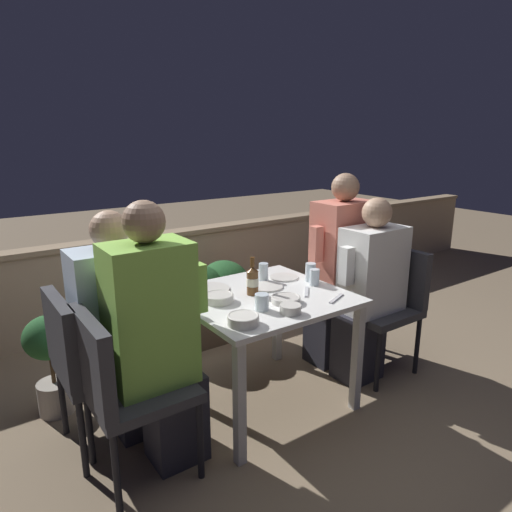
{
  "coord_description": "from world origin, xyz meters",
  "views": [
    {
      "loc": [
        -1.47,
        -2.03,
        1.61
      ],
      "look_at": [
        0.0,
        0.06,
        0.92
      ],
      "focal_mm": 32.0,
      "sensor_mm": 36.0,
      "label": 1
    }
  ],
  "objects": [
    {
      "name": "person_coral_top",
      "position": [
        0.77,
        0.16,
        0.68
      ],
      "size": [
        0.49,
        0.26,
        1.35
      ],
      "color": "#282833",
      "rests_on": "ground_plane"
    },
    {
      "name": "plate_0",
      "position": [
        -0.21,
        0.25,
        0.71
      ],
      "size": [
        0.24,
        0.24,
        0.01
      ],
      "color": "silver",
      "rests_on": "dining_table"
    },
    {
      "name": "glass_cup_0",
      "position": [
        -0.14,
        -0.19,
        0.74
      ],
      "size": [
        0.08,
        0.08,
        0.09
      ],
      "color": "silver",
      "rests_on": "dining_table"
    },
    {
      "name": "plate_1",
      "position": [
        0.3,
        0.18,
        0.71
      ],
      "size": [
        0.18,
        0.18,
        0.01
      ],
      "color": "silver",
      "rests_on": "dining_table"
    },
    {
      "name": "bowl_1",
      "position": [
        0.03,
        -0.18,
        0.72
      ],
      "size": [
        0.16,
        0.16,
        0.04
      ],
      "color": "beige",
      "rests_on": "dining_table"
    },
    {
      "name": "glass_cup_2",
      "position": [
        0.16,
        0.21,
        0.76
      ],
      "size": [
        0.06,
        0.06,
        0.11
      ],
      "color": "silver",
      "rests_on": "dining_table"
    },
    {
      "name": "fork_1",
      "position": [
        0.24,
        -0.12,
        0.7
      ],
      "size": [
        0.13,
        0.14,
        0.01
      ],
      "color": "silver",
      "rests_on": "dining_table"
    },
    {
      "name": "bowl_2",
      "position": [
        -0.04,
        -0.31,
        0.73
      ],
      "size": [
        0.11,
        0.11,
        0.05
      ],
      "color": "beige",
      "rests_on": "dining_table"
    },
    {
      "name": "person_white_polo",
      "position": [
        0.76,
        -0.13,
        0.61
      ],
      "size": [
        0.49,
        0.26,
        1.22
      ],
      "color": "#282833",
      "rests_on": "ground_plane"
    },
    {
      "name": "dining_table",
      "position": [
        0.0,
        0.0,
        0.61
      ],
      "size": [
        0.92,
        0.86,
        0.7
      ],
      "color": "white",
      "rests_on": "ground_plane"
    },
    {
      "name": "ground_plane",
      "position": [
        0.0,
        0.0,
        0.0
      ],
      "size": [
        16.0,
        16.0,
        0.0
      ],
      "primitive_type": "plane",
      "color": "#847056"
    },
    {
      "name": "potted_plant",
      "position": [
        -1.07,
        0.61,
        0.37
      ],
      "size": [
        0.28,
        0.28,
        0.61
      ],
      "color": "#B2A899",
      "rests_on": "ground_plane"
    },
    {
      "name": "planter_hedge",
      "position": [
        0.1,
        0.98,
        0.35
      ],
      "size": [
        0.85,
        0.47,
        0.62
      ],
      "color": "brown",
      "rests_on": "ground_plane"
    },
    {
      "name": "chair_right_far",
      "position": [
        0.97,
        0.16,
        0.53
      ],
      "size": [
        0.47,
        0.46,
        0.86
      ],
      "color": "#333338",
      "rests_on": "ground_plane"
    },
    {
      "name": "parapet_wall",
      "position": [
        0.0,
        1.65,
        0.39
      ],
      "size": [
        9.0,
        0.18,
        0.77
      ],
      "color": "tan",
      "rests_on": "ground_plane"
    },
    {
      "name": "plate_2",
      "position": [
        0.1,
        0.09,
        0.71
      ],
      "size": [
        0.19,
        0.19,
        0.01
      ],
      "color": "silver",
      "rests_on": "dining_table"
    },
    {
      "name": "person_blue_shirt",
      "position": [
        -0.77,
        0.17,
        0.63
      ],
      "size": [
        0.49,
        0.26,
        1.25
      ],
      "color": "#282833",
      "rests_on": "ground_plane"
    },
    {
      "name": "fork_0",
      "position": [
        0.3,
        -0.3,
        0.7
      ],
      "size": [
        0.16,
        0.09,
        0.01
      ],
      "color": "silver",
      "rests_on": "dining_table"
    },
    {
      "name": "bowl_0",
      "position": [
        -0.27,
        0.05,
        0.73
      ],
      "size": [
        0.17,
        0.17,
        0.05
      ],
      "color": "beige",
      "rests_on": "dining_table"
    },
    {
      "name": "bowl_3",
      "position": [
        -0.33,
        -0.29,
        0.73
      ],
      "size": [
        0.16,
        0.16,
        0.05
      ],
      "color": "silver",
      "rests_on": "dining_table"
    },
    {
      "name": "chair_left_far",
      "position": [
        -0.97,
        0.17,
        0.53
      ],
      "size": [
        0.47,
        0.46,
        0.86
      ],
      "color": "#333338",
      "rests_on": "ground_plane"
    },
    {
      "name": "glass_cup_1",
      "position": [
        0.4,
        0.03,
        0.76
      ],
      "size": [
        0.07,
        0.07,
        0.12
      ],
      "color": "silver",
      "rests_on": "dining_table"
    },
    {
      "name": "chair_right_near",
      "position": [
        0.97,
        -0.13,
        0.53
      ],
      "size": [
        0.47,
        0.46,
        0.86
      ],
      "color": "#333338",
      "rests_on": "ground_plane"
    },
    {
      "name": "glass_cup_3",
      "position": [
        0.37,
        -0.04,
        0.75
      ],
      "size": [
        0.06,
        0.06,
        0.1
      ],
      "color": "silver",
      "rests_on": "dining_table"
    },
    {
      "name": "person_green_blouse",
      "position": [
        -0.72,
        -0.16,
        0.68
      ],
      "size": [
        0.48,
        0.26,
        1.34
      ],
      "color": "#282833",
      "rests_on": "ground_plane"
    },
    {
      "name": "beer_bottle",
      "position": [
        -0.04,
        0.04,
        0.79
      ],
      "size": [
        0.07,
        0.07,
        0.23
      ],
      "color": "brown",
      "rests_on": "dining_table"
    },
    {
      "name": "chair_left_near",
      "position": [
        -0.92,
        -0.16,
        0.53
      ],
      "size": [
        0.47,
        0.46,
        0.86
      ],
      "color": "#333338",
      "rests_on": "ground_plane"
    }
  ]
}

